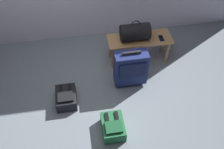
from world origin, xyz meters
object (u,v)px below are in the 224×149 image
Objects in this scene: cell_phone at (161,38)px; backpack_green at (113,127)px; suitcase_upright_navy at (131,68)px; bench at (139,42)px; duffel_bag_black at (135,32)px; backpack_dark at (66,97)px.

backpack_green is at bearing -128.44° from cell_phone.
cell_phone is 0.23× the size of suitcase_upright_navy.
backpack_green is at bearing -116.65° from bench.
cell_phone is 0.38× the size of backpack_green.
duffel_bag_black is 1.16× the size of backpack_dark.
backpack_dark is at bearing -148.16° from duffel_bag_black.
backpack_green is at bearing -44.93° from backpack_dark.
duffel_bag_black is 1.46m from backpack_green.
backpack_dark is (-0.96, -0.20, -0.23)m from suitcase_upright_navy.
cell_phone is at bearing 22.72° from backpack_dark.
bench is at bearing 63.35° from backpack_green.
duffel_bag_black is 1.40m from backpack_dark.
backpack_dark is 1.00× the size of backpack_green.
bench is 0.34m from cell_phone.
duffel_bag_black is at bearing 180.00° from bench.
bench is at bearing 170.45° from cell_phone.
backpack_dark is (-1.12, -0.70, -0.47)m from duffel_bag_black.
bench reaches higher than backpack_green.
backpack_dark and backpack_green have the same top height.
backpack_dark is at bearing -157.28° from cell_phone.
bench is 2.27× the size of duffel_bag_black.
bench is 6.94× the size of cell_phone.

